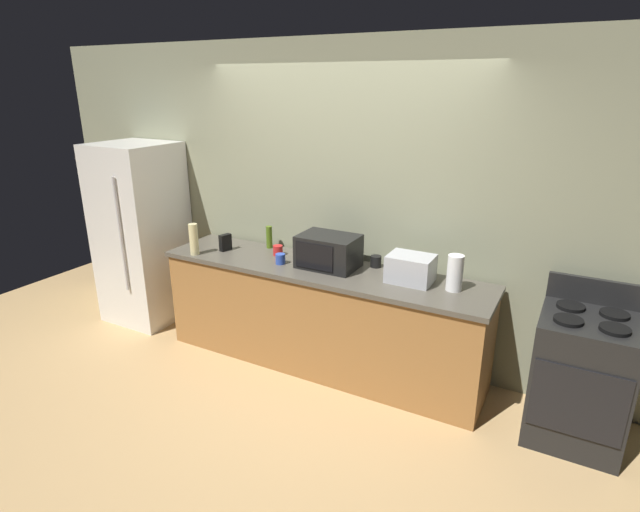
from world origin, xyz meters
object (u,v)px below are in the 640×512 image
Objects in this scene: bottle_olive_oil at (269,237)px; mug_red at (278,250)px; refrigerator at (142,234)px; paper_towel_roll at (455,273)px; microwave at (328,251)px; mug_black at (376,261)px; mug_blue at (280,259)px; bottle_hand_soap at (194,239)px; stove_range at (580,378)px; cordless_phone at (225,242)px; toaster_oven at (411,269)px.

mug_red is at bearing -37.16° from bottle_olive_oil.
refrigerator is 3.14m from paper_towel_roll.
microwave reaches higher than mug_black.
bottle_olive_oil is 0.46m from mug_blue.
bottle_hand_soap is at bearing -153.21° from mug_red.
bottle_olive_oil is at bearing 142.84° from mug_red.
paper_towel_roll reaches higher than stove_range.
refrigerator is 1.72m from mug_blue.
microwave is at bearing -179.88° from paper_towel_roll.
mug_red is at bearing 27.71° from cordless_phone.
mug_black is (1.54, 0.47, -0.09)m from bottle_hand_soap.
bottle_olive_oil reaches higher than cordless_phone.
bottle_olive_oil is at bearing 135.63° from mug_blue.
mug_red reaches higher than mug_blue.
bottle_hand_soap reaches higher than toaster_oven.
paper_towel_roll is at bearing 176.84° from stove_range.
bottle_hand_soap is at bearing -163.02° from mug_black.
stove_range is 11.36× the size of mug_black.
mug_red is at bearing 26.79° from bottle_hand_soap.
paper_towel_roll is at bearing 0.92° from refrigerator.
stove_range is 2.39m from mug_blue.
bottle_hand_soap reaches higher than paper_towel_roll.
mug_red is at bearing 174.55° from microwave.
cordless_phone is 0.50m from mug_red.
mug_blue is (-1.09, -0.14, -0.06)m from toaster_oven.
stove_range is 1.08m from paper_towel_roll.
bottle_olive_oil is 0.24m from mug_red.
stove_range is 2.52m from mug_red.
mug_red is 0.89m from mug_black.
microwave is at bearing 1.31° from refrigerator.
refrigerator is 0.95m from bottle_hand_soap.
refrigerator reaches higher than mug_black.
cordless_phone is at bearing -140.62° from bottle_olive_oil.
microwave is 1.72× the size of bottle_hand_soap.
toaster_oven is 3.58× the size of mug_black.
stove_range is 7.20× the size of cordless_phone.
mug_black is at bearing 153.91° from toaster_oven.
refrigerator is 1.41m from bottle_olive_oil.
toaster_oven is 2.27× the size of cordless_phone.
refrigerator is 20.84× the size of mug_blue.
mug_red is (0.49, 0.11, -0.03)m from cordless_phone.
microwave is 5.05× the size of mug_black.
toaster_oven is (-1.25, 0.06, 0.54)m from stove_range.
microwave is (2.10, 0.05, 0.13)m from refrigerator.
microwave is 5.44× the size of mug_red.
bottle_hand_soap is 1.61m from mug_black.
refrigerator is 6.44× the size of bottle_hand_soap.
toaster_oven is at bearing -7.13° from bottle_olive_oil.
cordless_phone is at bearing -178.16° from paper_towel_roll.
bottle_olive_oil is (-1.41, 0.18, -0.00)m from toaster_oven.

